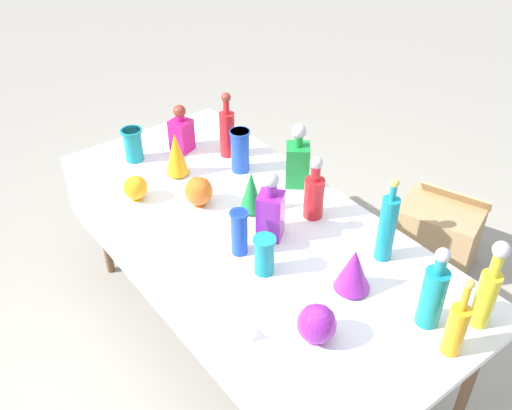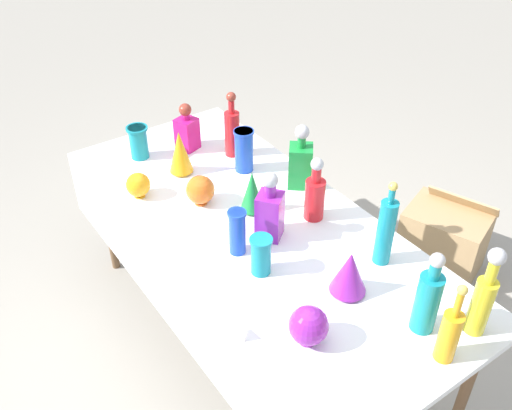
# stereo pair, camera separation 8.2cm
# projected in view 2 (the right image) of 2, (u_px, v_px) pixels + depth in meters

# --- Properties ---
(ground_plane) EXTENTS (40.00, 40.00, 0.00)m
(ground_plane) POSITION_uv_depth(u_px,v_px,m) (256.00, 341.00, 2.90)
(ground_plane) COLOR #A0998C
(display_table) EXTENTS (2.06, 0.91, 0.76)m
(display_table) POSITION_uv_depth(u_px,v_px,m) (249.00, 238.00, 2.47)
(display_table) COLOR white
(display_table) RESTS_ON ground
(tall_bottle_0) EXTENTS (0.07, 0.07, 0.32)m
(tall_bottle_0) POSITION_uv_depth(u_px,v_px,m) (450.00, 333.00, 1.81)
(tall_bottle_0) COLOR orange
(tall_bottle_0) RESTS_ON display_table
(tall_bottle_1) EXTENTS (0.08, 0.08, 0.33)m
(tall_bottle_1) POSITION_uv_depth(u_px,v_px,m) (428.00, 299.00, 1.90)
(tall_bottle_1) COLOR teal
(tall_bottle_1) RESTS_ON display_table
(tall_bottle_2) EXTENTS (0.09, 0.09, 0.30)m
(tall_bottle_2) POSITION_uv_depth(u_px,v_px,m) (315.00, 195.00, 2.42)
(tall_bottle_2) COLOR red
(tall_bottle_2) RESTS_ON display_table
(tall_bottle_3) EXTENTS (0.07, 0.07, 0.37)m
(tall_bottle_3) POSITION_uv_depth(u_px,v_px,m) (386.00, 230.00, 2.17)
(tall_bottle_3) COLOR teal
(tall_bottle_3) RESTS_ON display_table
(tall_bottle_4) EXTENTS (0.08, 0.08, 0.34)m
(tall_bottle_4) POSITION_uv_depth(u_px,v_px,m) (232.00, 130.00, 2.84)
(tall_bottle_4) COLOR red
(tall_bottle_4) RESTS_ON display_table
(tall_bottle_5) EXTENTS (0.07, 0.07, 0.36)m
(tall_bottle_5) POSITION_uv_depth(u_px,v_px,m) (484.00, 297.00, 1.88)
(tall_bottle_5) COLOR yellow
(tall_bottle_5) RESTS_ON display_table
(square_decanter_0) EXTENTS (0.15, 0.15, 0.31)m
(square_decanter_0) POSITION_uv_depth(u_px,v_px,m) (300.00, 162.00, 2.62)
(square_decanter_0) COLOR #198C38
(square_decanter_0) RESTS_ON display_table
(square_decanter_1) EXTENTS (0.12, 0.12, 0.25)m
(square_decanter_1) POSITION_uv_depth(u_px,v_px,m) (187.00, 130.00, 2.90)
(square_decanter_1) COLOR #C61972
(square_decanter_1) RESTS_ON display_table
(square_decanter_2) EXTENTS (0.14, 0.14, 0.31)m
(square_decanter_2) POSITION_uv_depth(u_px,v_px,m) (270.00, 211.00, 2.31)
(square_decanter_2) COLOR purple
(square_decanter_2) RESTS_ON display_table
(slender_vase_0) EXTENTS (0.09, 0.09, 0.16)m
(slender_vase_0) POSITION_uv_depth(u_px,v_px,m) (261.00, 254.00, 2.16)
(slender_vase_0) COLOR teal
(slender_vase_0) RESTS_ON display_table
(slender_vase_1) EXTENTS (0.10, 0.10, 0.22)m
(slender_vase_1) POSITION_uv_depth(u_px,v_px,m) (244.00, 149.00, 2.73)
(slender_vase_1) COLOR blue
(slender_vase_1) RESTS_ON display_table
(slender_vase_2) EXTENTS (0.11, 0.11, 0.17)m
(slender_vase_2) POSITION_uv_depth(u_px,v_px,m) (138.00, 141.00, 2.84)
(slender_vase_2) COLOR teal
(slender_vase_2) RESTS_ON display_table
(slender_vase_3) EXTENTS (0.08, 0.08, 0.20)m
(slender_vase_3) POSITION_uv_depth(u_px,v_px,m) (237.00, 231.00, 2.25)
(slender_vase_3) COLOR blue
(slender_vase_3) RESTS_ON display_table
(fluted_vase_0) EXTENTS (0.11, 0.11, 0.22)m
(fluted_vase_0) POSITION_uv_depth(u_px,v_px,m) (180.00, 152.00, 2.71)
(fluted_vase_0) COLOR orange
(fluted_vase_0) RESTS_ON display_table
(fluted_vase_1) EXTENTS (0.10, 0.10, 0.20)m
(fluted_vase_1) POSITION_uv_depth(u_px,v_px,m) (252.00, 191.00, 2.47)
(fluted_vase_1) COLOR #198C38
(fluted_vase_1) RESTS_ON display_table
(fluted_vase_2) EXTENTS (0.14, 0.14, 0.19)m
(fluted_vase_2) POSITION_uv_depth(u_px,v_px,m) (349.00, 272.00, 2.07)
(fluted_vase_2) COLOR purple
(fluted_vase_2) RESTS_ON display_table
(round_bowl_0) EXTENTS (0.11, 0.11, 0.12)m
(round_bowl_0) POSITION_uv_depth(u_px,v_px,m) (138.00, 185.00, 2.58)
(round_bowl_0) COLOR orange
(round_bowl_0) RESTS_ON display_table
(round_bowl_1) EXTENTS (0.14, 0.14, 0.14)m
(round_bowl_1) POSITION_uv_depth(u_px,v_px,m) (309.00, 326.00, 1.89)
(round_bowl_1) COLOR purple
(round_bowl_1) RESTS_ON display_table
(round_bowl_2) EXTENTS (0.13, 0.13, 0.14)m
(round_bowl_2) POSITION_uv_depth(u_px,v_px,m) (200.00, 190.00, 2.53)
(round_bowl_2) COLOR orange
(round_bowl_2) RESTS_ON display_table
(price_tag_left) EXTENTS (0.06, 0.02, 0.04)m
(price_tag_left) POSITION_uv_depth(u_px,v_px,m) (240.00, 333.00, 1.94)
(price_tag_left) COLOR white
(price_tag_left) RESTS_ON display_table
(cardboard_box_behind_left) EXTENTS (0.52, 0.46, 0.47)m
(cardboard_box_behind_left) POSITION_uv_depth(u_px,v_px,m) (443.00, 240.00, 3.24)
(cardboard_box_behind_left) COLOR tan
(cardboard_box_behind_left) RESTS_ON ground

